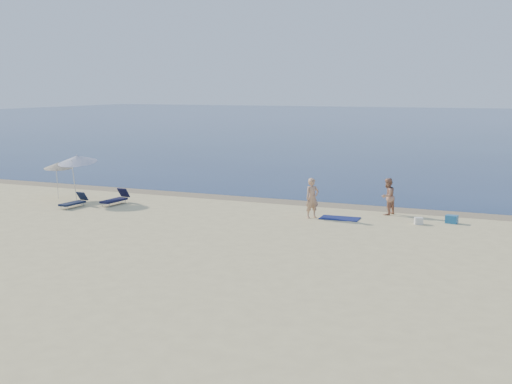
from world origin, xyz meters
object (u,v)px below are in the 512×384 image
(person_right, at_px, (388,196))
(person_left, at_px, (312,198))
(blue_cooler, at_px, (452,219))
(umbrella_near, at_px, (77,159))

(person_right, bearing_deg, person_left, -33.78)
(person_left, height_order, person_right, person_left)
(person_left, bearing_deg, blue_cooler, -36.92)
(person_left, relative_size, person_right, 1.06)
(person_right, distance_m, blue_cooler, 3.15)
(person_left, bearing_deg, umbrella_near, 134.88)
(person_right, bearing_deg, umbrella_near, -58.08)
(person_left, distance_m, umbrella_near, 12.35)
(person_right, xyz_separation_m, umbrella_near, (-15.23, -2.83, 1.36))
(blue_cooler, bearing_deg, person_right, 172.80)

